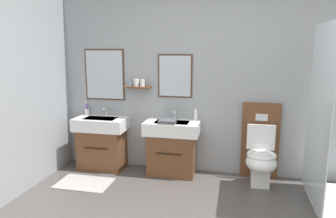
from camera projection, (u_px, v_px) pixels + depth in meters
wall_back at (211, 76)px, 4.09m from camera, size 4.44×0.27×2.65m
bath_mat at (84, 183)px, 3.88m from camera, size 0.68×0.44×0.01m
vanity_sink_left at (102, 141)px, 4.36m from camera, size 0.73×0.45×0.73m
tap_on_left_sink at (105, 111)px, 4.43m from camera, size 0.03×0.13×0.11m
vanity_sink_right at (172, 146)px, 4.14m from camera, size 0.73×0.45×0.73m
tap_on_right_sink at (175, 114)px, 4.21m from camera, size 0.03×0.13×0.11m
toilet at (260, 154)px, 3.88m from camera, size 0.48×0.62×1.00m
toothbrush_cup at (87, 111)px, 4.48m from camera, size 0.07×0.08×0.20m
soap_dispenser at (196, 114)px, 4.14m from camera, size 0.06×0.06×0.18m
folded_hand_towel at (167, 122)px, 3.96m from camera, size 0.22×0.16×0.04m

